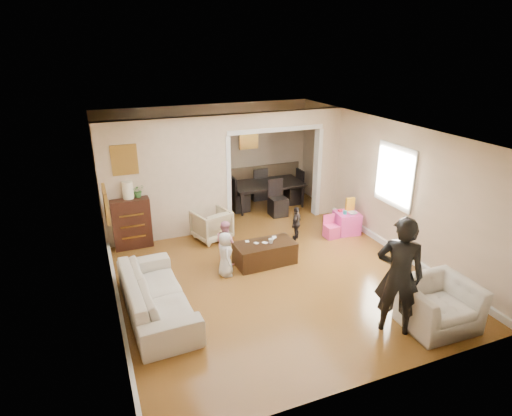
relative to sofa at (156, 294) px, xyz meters
name	(u,v)px	position (x,y,z in m)	size (l,w,h in m)	color
floor	(260,261)	(2.16, 0.97, -0.33)	(7.00, 7.00, 0.00)	#986027
partition_left	(167,180)	(0.78, 2.77, 0.97)	(2.75, 0.18, 2.60)	beige
partition_right	(326,162)	(4.63, 2.77, 0.97)	(0.55, 0.18, 2.60)	beige
partition_header	(275,119)	(3.26, 2.77, 2.09)	(2.22, 0.18, 0.35)	beige
window_pane	(395,176)	(4.89, 0.57, 1.22)	(0.03, 0.95, 1.10)	white
framed_art_partition	(124,160)	(-0.04, 2.67, 1.52)	(0.45, 0.03, 0.55)	brown
framed_art_sofa_wall	(106,204)	(-0.55, 0.37, 1.47)	(0.03, 0.55, 0.40)	brown
framed_art_alcove	(249,137)	(3.26, 4.41, 1.37)	(0.45, 0.03, 0.55)	brown
sofa	(156,294)	(0.00, 0.00, 0.00)	(2.28, 0.89, 0.66)	beige
armchair_back	(211,225)	(1.59, 2.33, 0.00)	(0.70, 0.72, 0.66)	tan
armchair_front	(437,304)	(3.86, -1.88, 0.02)	(1.08, 0.94, 0.70)	beige
dresser	(131,222)	(-0.05, 2.62, 0.20)	(0.77, 0.43, 1.06)	#34180F
table_lamp	(128,190)	(-0.05, 2.62, 0.91)	(0.22, 0.22, 0.36)	#FEF8CF
potted_plant	(138,191)	(0.15, 2.62, 0.87)	(0.25, 0.22, 0.28)	#396B2F
coffee_table	(265,253)	(2.22, 0.87, -0.12)	(1.15, 0.57, 0.43)	#341F10
coffee_cup	(271,241)	(2.32, 0.82, 0.14)	(0.10, 0.10, 0.09)	white
play_table	(347,223)	(4.49, 1.51, -0.09)	(0.50, 0.50, 0.48)	#FC42B2
cereal_box	(350,204)	(4.61, 1.61, 0.30)	(0.20, 0.07, 0.30)	yellow
cyan_cup	(345,212)	(4.39, 1.46, 0.19)	(0.08, 0.08, 0.08)	#2AD2CD
toy_block	(340,211)	(4.37, 1.63, 0.17)	(0.08, 0.06, 0.05)	red
play_bowl	(353,213)	(4.54, 1.39, 0.17)	(0.20, 0.20, 0.05)	beige
dining_table	(268,195)	(3.49, 3.67, -0.01)	(1.82, 1.01, 0.64)	black
adult_person	(399,276)	(3.19, -1.74, 0.58)	(0.67, 0.44, 1.83)	black
child_kneel_a	(225,254)	(1.37, 0.72, 0.09)	(0.42, 0.27, 0.85)	silver
child_kneel_b	(225,242)	(1.52, 1.17, 0.11)	(0.43, 0.33, 0.88)	pink
child_toddler	(296,223)	(3.27, 1.62, 0.05)	(0.44, 0.18, 0.75)	black
craft_papers	(264,240)	(2.24, 0.98, 0.10)	(0.66, 0.30, 0.00)	white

